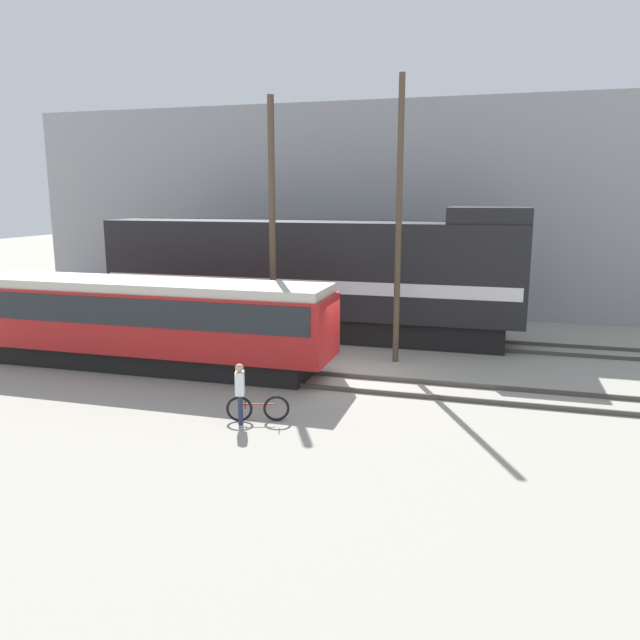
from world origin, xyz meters
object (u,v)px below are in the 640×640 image
object	(u,v)px
freight_locomotive	(312,276)
utility_pole_left	(272,229)
bicycle	(258,408)
streetcar	(148,319)
utility_pole_center	(399,223)
person	(240,388)

from	to	relation	value
freight_locomotive	utility_pole_left	size ratio (longest dim) A/B	1.86
freight_locomotive	utility_pole_left	distance (m)	3.82
bicycle	streetcar	bearing A→B (deg)	145.11
freight_locomotive	utility_pole_center	bearing A→B (deg)	-37.98
utility_pole_left	streetcar	bearing A→B (deg)	-136.71
streetcar	bicycle	distance (m)	6.75
streetcar	utility_pole_left	distance (m)	5.42
person	utility_pole_left	xyz separation A→B (m)	(-1.71, 7.19, 3.65)
person	utility_pole_left	distance (m)	8.24
streetcar	utility_pole_center	xyz separation A→B (m)	(7.91, 3.14, 3.14)
freight_locomotive	streetcar	size ratio (longest dim) A/B	1.35
streetcar	person	size ratio (longest dim) A/B	7.93
freight_locomotive	bicycle	size ratio (longest dim) A/B	10.80
utility_pole_left	utility_pole_center	size ratio (longest dim) A/B	0.95
person	utility_pole_left	size ratio (longest dim) A/B	0.17
utility_pole_left	bicycle	bearing A→B (deg)	-73.26
freight_locomotive	person	bearing A→B (deg)	-83.64
bicycle	utility_pole_center	distance (m)	8.63
freight_locomotive	bicycle	bearing A→B (deg)	-81.37
bicycle	utility_pole_center	world-z (taller)	utility_pole_center
person	utility_pole_center	size ratio (longest dim) A/B	0.16
utility_pole_center	person	bearing A→B (deg)	-111.77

